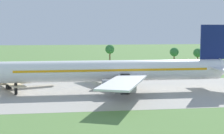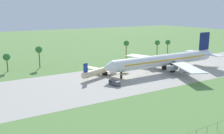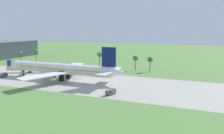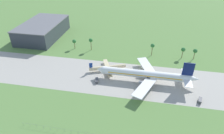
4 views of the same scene
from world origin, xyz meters
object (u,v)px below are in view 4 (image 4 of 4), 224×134
(regional_aircraft, at_px, (107,67))
(catering_van, at_px, (97,80))
(jet_airliner, at_px, (147,74))
(terminal_building, at_px, (43,30))
(baggage_tug, at_px, (200,101))

(regional_aircraft, xyz_separation_m, catering_van, (-4.60, -16.40, -1.52))
(jet_airliner, distance_m, terminal_building, 127.76)
(regional_aircraft, bearing_deg, terminal_building, 147.11)
(catering_van, bearing_deg, regional_aircraft, 74.34)
(regional_aircraft, relative_size, terminal_building, 0.46)
(terminal_building, bearing_deg, jet_airliner, -28.88)
(jet_airliner, bearing_deg, catering_van, -168.71)
(jet_airliner, xyz_separation_m, baggage_tug, (34.78, -16.25, -4.77))
(baggage_tug, bearing_deg, terminal_building, 152.01)
(regional_aircraft, bearing_deg, catering_van, -105.66)
(jet_airliner, bearing_deg, baggage_tug, -25.05)
(baggage_tug, relative_size, catering_van, 0.98)
(baggage_tug, bearing_deg, jet_airliner, 154.95)
(catering_van, relative_size, terminal_building, 0.09)
(catering_van, height_order, terminal_building, terminal_building)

